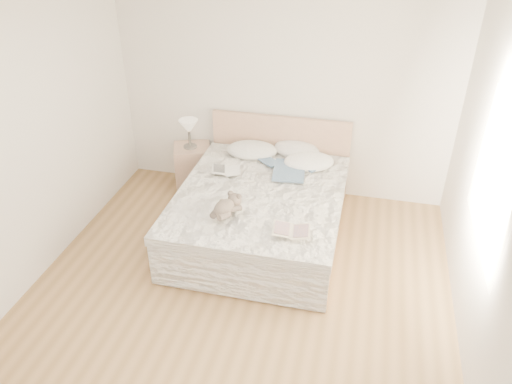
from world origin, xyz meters
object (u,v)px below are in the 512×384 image
table_lamp (189,128)px  childrens_book (291,231)px  nightstand (193,166)px  teddy_bear (224,213)px  photo_book (226,170)px  bed (262,210)px

table_lamp → childrens_book: (1.55, -1.55, -0.19)m
nightstand → table_lamp: (-0.01, -0.02, 0.54)m
childrens_book → teddy_bear: (-0.68, 0.11, 0.02)m
photo_book → teddy_bear: bearing=-91.7°
bed → table_lamp: (-1.11, 0.80, 0.52)m
childrens_book → nightstand: bearing=127.9°
nightstand → photo_book: photo_book is taller
table_lamp → photo_book: bearing=-42.4°
photo_book → teddy_bear: size_ratio=1.03×
nightstand → table_lamp: bearing=-127.0°
table_lamp → childrens_book: bearing=-44.9°
bed → nightstand: 1.37m
table_lamp → teddy_bear: table_lamp is taller
nightstand → teddy_bear: (0.86, -1.46, 0.37)m
table_lamp → childrens_book: size_ratio=1.01×
teddy_bear → photo_book: bearing=123.0°
bed → teddy_bear: bearing=-109.8°
bed → teddy_bear: bed is taller
teddy_bear → nightstand: bearing=138.3°
table_lamp → teddy_bear: size_ratio=1.13×
table_lamp → photo_book: 0.89m
nightstand → childrens_book: size_ratio=1.55×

